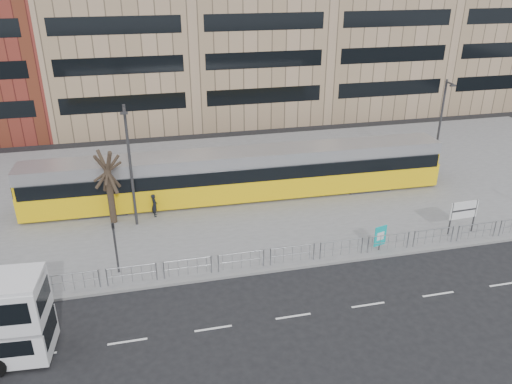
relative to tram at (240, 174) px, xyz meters
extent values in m
plane|color=black|center=(1.84, -9.93, -1.94)|extent=(120.00, 120.00, 0.00)
cube|color=slate|center=(1.84, 2.07, -1.87)|extent=(64.00, 24.00, 0.15)
cube|color=gray|center=(1.84, -9.88, -1.87)|extent=(64.00, 0.25, 0.17)
cube|color=tan|center=(-8.16, 24.07, 9.06)|extent=(14.00, 16.00, 22.00)
cube|color=tan|center=(5.84, 24.07, 10.06)|extent=(14.00, 16.00, 24.00)
cube|color=tan|center=(19.84, 24.07, 8.56)|extent=(14.00, 16.00, 21.00)
cube|color=tan|center=(33.84, 24.07, 9.56)|extent=(14.00, 16.00, 23.00)
cylinder|color=gray|center=(3.84, -9.43, -0.74)|extent=(32.00, 0.05, 0.05)
cylinder|color=gray|center=(3.84, -9.43, -1.24)|extent=(32.00, 0.04, 0.04)
cylinder|color=gray|center=(-12.16, -9.43, -1.24)|extent=(0.07, 0.07, 1.10)
cube|color=white|center=(2.84, -13.93, -1.94)|extent=(62.00, 0.12, 0.01)
cylinder|color=black|center=(-13.34, -12.52, -1.48)|extent=(0.94, 0.34, 0.92)
cube|color=yellow|center=(0.00, 0.00, -0.76)|extent=(30.34, 3.46, 1.73)
cube|color=black|center=(0.00, 0.00, 0.43)|extent=(29.91, 3.49, 0.97)
cube|color=#B6B6BB|center=(0.00, 0.00, 1.35)|extent=(30.34, 3.23, 0.87)
cube|color=yellow|center=(14.49, -0.29, -0.06)|extent=(1.35, 2.46, 2.81)
cube|color=yellow|center=(-14.49, 0.29, -0.06)|extent=(1.35, 2.46, 2.81)
cylinder|color=#2D2D30|center=(0.00, 0.00, 0.05)|extent=(2.63, 2.63, 3.25)
cube|color=#2D2D30|center=(9.74, -0.19, -1.52)|extent=(3.30, 2.79, 0.54)
cube|color=#2D2D30|center=(-9.74, 0.19, -1.52)|extent=(3.30, 2.79, 0.54)
cylinder|color=#2D2D30|center=(11.75, -8.61, -0.67)|extent=(0.10, 0.10, 2.24)
cylinder|color=#2D2D30|center=(13.50, -8.52, -0.67)|extent=(0.10, 0.10, 2.24)
cube|color=white|center=(12.63, -8.57, -0.14)|extent=(1.95, 0.18, 1.17)
cylinder|color=#2D2D30|center=(6.66, -9.28, -1.36)|extent=(0.06, 0.06, 0.85)
cube|color=#0CB3B4|center=(6.66, -9.28, -0.83)|extent=(0.84, 0.29, 1.28)
cube|color=white|center=(6.66, -9.32, -0.83)|extent=(0.52, 0.15, 0.53)
imported|color=black|center=(-6.29, -1.70, -0.98)|extent=(0.40, 0.60, 1.62)
cylinder|color=#2D2D30|center=(-8.61, -8.17, -0.29)|extent=(0.12, 0.12, 3.00)
imported|color=#2D2D30|center=(-8.61, -8.17, 0.81)|extent=(0.20, 0.23, 1.00)
cylinder|color=#2D2D30|center=(-7.54, -2.63, 2.26)|extent=(0.18, 0.18, 8.09)
cylinder|color=#2D2D30|center=(-7.54, -3.03, 6.10)|extent=(0.14, 0.90, 0.14)
cube|color=#2D2D30|center=(-7.54, -3.48, 6.00)|extent=(0.45, 0.20, 0.12)
cylinder|color=#2D2D30|center=(16.58, 1.25, 2.03)|extent=(0.18, 0.18, 7.65)
cylinder|color=#2D2D30|center=(16.58, 0.85, 5.66)|extent=(0.14, 0.90, 0.14)
cube|color=#2D2D30|center=(16.58, 0.40, 5.56)|extent=(0.45, 0.20, 0.12)
cylinder|color=black|center=(-9.03, -1.96, 0.13)|extent=(0.44, 0.44, 3.83)
camera|label=1|loc=(-6.46, -32.85, 13.96)|focal=35.00mm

